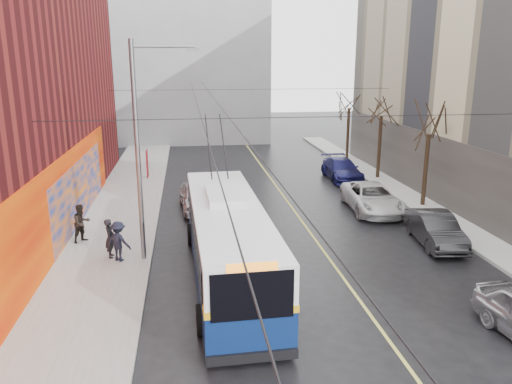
{
  "coord_description": "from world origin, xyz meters",
  "views": [
    {
      "loc": [
        -4.34,
        -10.01,
        8.22
      ],
      "look_at": [
        -1.34,
        11.46,
        2.46
      ],
      "focal_mm": 35.0,
      "sensor_mm": 36.0,
      "label": 1
    }
  ],
  "objects_px": {
    "pedestrian_a": "(110,238)",
    "tree_mid": "(382,105)",
    "streetlight_pole": "(141,148)",
    "trolleybus": "(228,240)",
    "tree_far": "(350,99)",
    "parked_car_d": "(342,169)",
    "tree_near": "(430,120)",
    "following_car": "(197,196)",
    "parked_car_b": "(435,229)",
    "parked_car_c": "(372,198)",
    "pedestrian_c": "(119,241)",
    "pedestrian_b": "(82,223)"
  },
  "relations": [
    {
      "from": "parked_car_b",
      "to": "parked_car_c",
      "type": "bearing_deg",
      "value": 106.84
    },
    {
      "from": "parked_car_b",
      "to": "pedestrian_c",
      "type": "xyz_separation_m",
      "value": [
        -14.05,
        -0.36,
        0.26
      ]
    },
    {
      "from": "parked_car_c",
      "to": "trolleybus",
      "type": "bearing_deg",
      "value": -134.83
    },
    {
      "from": "following_car",
      "to": "tree_near",
      "type": "bearing_deg",
      "value": -10.01
    },
    {
      "from": "parked_car_c",
      "to": "pedestrian_b",
      "type": "height_order",
      "value": "pedestrian_b"
    },
    {
      "from": "streetlight_pole",
      "to": "tree_mid",
      "type": "bearing_deg",
      "value": 40.65
    },
    {
      "from": "streetlight_pole",
      "to": "following_car",
      "type": "xyz_separation_m",
      "value": [
        2.23,
        7.25,
        -4.08
      ]
    },
    {
      "from": "tree_far",
      "to": "following_car",
      "type": "height_order",
      "value": "tree_far"
    },
    {
      "from": "tree_near",
      "to": "tree_mid",
      "type": "height_order",
      "value": "tree_mid"
    },
    {
      "from": "streetlight_pole",
      "to": "parked_car_b",
      "type": "relative_size",
      "value": 2.02
    },
    {
      "from": "tree_near",
      "to": "parked_car_c",
      "type": "relative_size",
      "value": 1.17
    },
    {
      "from": "tree_mid",
      "to": "trolleybus",
      "type": "bearing_deg",
      "value": -128.19
    },
    {
      "from": "trolleybus",
      "to": "parked_car_d",
      "type": "bearing_deg",
      "value": 57.16
    },
    {
      "from": "trolleybus",
      "to": "pedestrian_a",
      "type": "relative_size",
      "value": 7.24
    },
    {
      "from": "parked_car_b",
      "to": "pedestrian_c",
      "type": "distance_m",
      "value": 14.05
    },
    {
      "from": "parked_car_c",
      "to": "pedestrian_a",
      "type": "height_order",
      "value": "pedestrian_a"
    },
    {
      "from": "pedestrian_c",
      "to": "tree_mid",
      "type": "bearing_deg",
      "value": -110.2
    },
    {
      "from": "trolleybus",
      "to": "parked_car_c",
      "type": "bearing_deg",
      "value": 40.37
    },
    {
      "from": "pedestrian_b",
      "to": "parked_car_d",
      "type": "bearing_deg",
      "value": -10.89
    },
    {
      "from": "tree_near",
      "to": "following_car",
      "type": "distance_m",
      "value": 13.64
    },
    {
      "from": "streetlight_pole",
      "to": "tree_mid",
      "type": "relative_size",
      "value": 1.35
    },
    {
      "from": "pedestrian_a",
      "to": "tree_mid",
      "type": "bearing_deg",
      "value": -56.3
    },
    {
      "from": "tree_mid",
      "to": "pedestrian_b",
      "type": "distance_m",
      "value": 21.49
    },
    {
      "from": "parked_car_b",
      "to": "following_car",
      "type": "distance_m",
      "value": 12.79
    },
    {
      "from": "pedestrian_b",
      "to": "pedestrian_c",
      "type": "bearing_deg",
      "value": -98.05
    },
    {
      "from": "tree_far",
      "to": "pedestrian_a",
      "type": "distance_m",
      "value": 26.13
    },
    {
      "from": "streetlight_pole",
      "to": "pedestrian_b",
      "type": "relative_size",
      "value": 5.09
    },
    {
      "from": "tree_mid",
      "to": "pedestrian_a",
      "type": "bearing_deg",
      "value": -142.77
    },
    {
      "from": "parked_car_c",
      "to": "pedestrian_a",
      "type": "xyz_separation_m",
      "value": [
        -13.48,
        -5.35,
        0.23
      ]
    },
    {
      "from": "streetlight_pole",
      "to": "trolleybus",
      "type": "height_order",
      "value": "streetlight_pole"
    },
    {
      "from": "tree_mid",
      "to": "parked_car_d",
      "type": "bearing_deg",
      "value": 174.88
    },
    {
      "from": "streetlight_pole",
      "to": "parked_car_b",
      "type": "bearing_deg",
      "value": 1.01
    },
    {
      "from": "following_car",
      "to": "parked_car_d",
      "type": "bearing_deg",
      "value": 25.58
    },
    {
      "from": "trolleybus",
      "to": "following_car",
      "type": "distance_m",
      "value": 9.5
    },
    {
      "from": "pedestrian_a",
      "to": "streetlight_pole",
      "type": "bearing_deg",
      "value": -105.42
    },
    {
      "from": "tree_far",
      "to": "parked_car_d",
      "type": "xyz_separation_m",
      "value": [
        -2.58,
        -6.77,
        -4.4
      ]
    },
    {
      "from": "trolleybus",
      "to": "pedestrian_a",
      "type": "bearing_deg",
      "value": 150.81
    },
    {
      "from": "tree_near",
      "to": "pedestrian_c",
      "type": "relative_size",
      "value": 3.78
    },
    {
      "from": "parked_car_d",
      "to": "pedestrian_a",
      "type": "relative_size",
      "value": 3.03
    },
    {
      "from": "parked_car_d",
      "to": "pedestrian_c",
      "type": "relative_size",
      "value": 3.01
    },
    {
      "from": "pedestrian_c",
      "to": "parked_car_c",
      "type": "bearing_deg",
      "value": -125.15
    },
    {
      "from": "parked_car_b",
      "to": "tree_mid",
      "type": "bearing_deg",
      "value": 86.83
    },
    {
      "from": "tree_near",
      "to": "following_car",
      "type": "height_order",
      "value": "tree_near"
    },
    {
      "from": "parked_car_c",
      "to": "pedestrian_a",
      "type": "bearing_deg",
      "value": -155.11
    },
    {
      "from": "parked_car_b",
      "to": "tree_far",
      "type": "bearing_deg",
      "value": 90.29
    },
    {
      "from": "streetlight_pole",
      "to": "parked_car_d",
      "type": "bearing_deg",
      "value": 46.49
    },
    {
      "from": "trolleybus",
      "to": "tree_mid",
      "type": "bearing_deg",
      "value": 50.24
    },
    {
      "from": "tree_mid",
      "to": "pedestrian_c",
      "type": "distance_m",
      "value": 21.34
    },
    {
      "from": "tree_far",
      "to": "parked_car_c",
      "type": "relative_size",
      "value": 1.21
    },
    {
      "from": "parked_car_c",
      "to": "pedestrian_c",
      "type": "bearing_deg",
      "value": -152.81
    }
  ]
}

